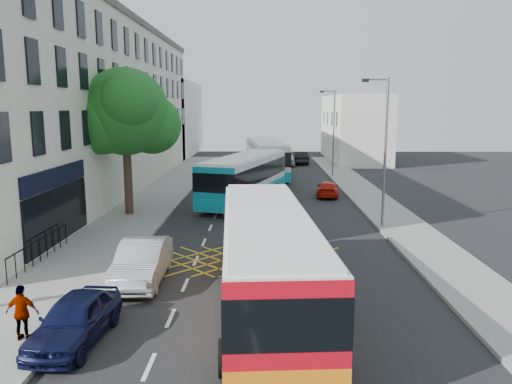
{
  "coord_description": "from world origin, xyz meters",
  "views": [
    {
      "loc": [
        -0.26,
        -14.89,
        6.64
      ],
      "look_at": [
        -0.65,
        10.98,
        2.2
      ],
      "focal_mm": 35.0,
      "sensor_mm": 36.0,
      "label": 1
    }
  ],
  "objects_px": {
    "motorbike": "(250,300)",
    "red_hatchback": "(327,189)",
    "parked_car_blue": "(75,319)",
    "distant_car_grey": "(249,158)",
    "pedestrian_far": "(22,313)",
    "lamp_near": "(384,145)",
    "bus_mid": "(245,178)",
    "street_tree": "(125,113)",
    "bus_far": "(266,158)",
    "distant_car_dark": "(299,158)",
    "lamp_far": "(333,129)",
    "distant_car_silver": "(288,159)",
    "parked_car_silver": "(142,262)",
    "bus_near": "(267,260)"
  },
  "relations": [
    {
      "from": "street_tree",
      "to": "pedestrian_far",
      "type": "relative_size",
      "value": 5.52
    },
    {
      "from": "street_tree",
      "to": "distant_car_grey",
      "type": "height_order",
      "value": "street_tree"
    },
    {
      "from": "motorbike",
      "to": "distant_car_dark",
      "type": "xyz_separation_m",
      "value": [
        4.61,
        44.14,
        -0.17
      ]
    },
    {
      "from": "parked_car_silver",
      "to": "distant_car_dark",
      "type": "xyz_separation_m",
      "value": [
        8.86,
        40.06,
        -0.04
      ]
    },
    {
      "from": "street_tree",
      "to": "bus_mid",
      "type": "height_order",
      "value": "street_tree"
    },
    {
      "from": "bus_mid",
      "to": "parked_car_silver",
      "type": "relative_size",
      "value": 2.52
    },
    {
      "from": "bus_mid",
      "to": "distant_car_grey",
      "type": "relative_size",
      "value": 2.84
    },
    {
      "from": "red_hatchback",
      "to": "bus_near",
      "type": "bearing_deg",
      "value": 85.52
    },
    {
      "from": "distant_car_silver",
      "to": "pedestrian_far",
      "type": "bearing_deg",
      "value": 81.58
    },
    {
      "from": "motorbike",
      "to": "red_hatchback",
      "type": "bearing_deg",
      "value": 63.27
    },
    {
      "from": "parked_car_blue",
      "to": "distant_car_dark",
      "type": "height_order",
      "value": "distant_car_dark"
    },
    {
      "from": "motorbike",
      "to": "distant_car_silver",
      "type": "bearing_deg",
      "value": 71.91
    },
    {
      "from": "street_tree",
      "to": "bus_far",
      "type": "height_order",
      "value": "street_tree"
    },
    {
      "from": "street_tree",
      "to": "red_hatchback",
      "type": "relative_size",
      "value": 2.23
    },
    {
      "from": "parked_car_blue",
      "to": "distant_car_silver",
      "type": "bearing_deg",
      "value": 83.47
    },
    {
      "from": "bus_mid",
      "to": "parked_car_silver",
      "type": "bearing_deg",
      "value": -84.67
    },
    {
      "from": "lamp_near",
      "to": "motorbike",
      "type": "height_order",
      "value": "lamp_near"
    },
    {
      "from": "street_tree",
      "to": "distant_car_grey",
      "type": "relative_size",
      "value": 2.09
    },
    {
      "from": "distant_car_dark",
      "to": "lamp_far",
      "type": "bearing_deg",
      "value": 95.59
    },
    {
      "from": "lamp_far",
      "to": "motorbike",
      "type": "relative_size",
      "value": 3.73
    },
    {
      "from": "distant_car_grey",
      "to": "distant_car_dark",
      "type": "height_order",
      "value": "distant_car_dark"
    },
    {
      "from": "distant_car_silver",
      "to": "pedestrian_far",
      "type": "distance_m",
      "value": 44.33
    },
    {
      "from": "bus_near",
      "to": "parked_car_silver",
      "type": "height_order",
      "value": "bus_near"
    },
    {
      "from": "lamp_far",
      "to": "distant_car_silver",
      "type": "relative_size",
      "value": 1.82
    },
    {
      "from": "distant_car_dark",
      "to": "lamp_near",
      "type": "bearing_deg",
      "value": 88.6
    },
    {
      "from": "distant_car_silver",
      "to": "distant_car_dark",
      "type": "relative_size",
      "value": 0.98
    },
    {
      "from": "bus_near",
      "to": "bus_mid",
      "type": "xyz_separation_m",
      "value": [
        -1.39,
        19.12,
        -0.02
      ]
    },
    {
      "from": "bus_mid",
      "to": "distant_car_grey",
      "type": "xyz_separation_m",
      "value": [
        -0.48,
        24.83,
        -1.14
      ]
    },
    {
      "from": "parked_car_blue",
      "to": "red_hatchback",
      "type": "distance_m",
      "value": 25.7
    },
    {
      "from": "motorbike",
      "to": "bus_near",
      "type": "bearing_deg",
      "value": 54.35
    },
    {
      "from": "distant_car_grey",
      "to": "pedestrian_far",
      "type": "height_order",
      "value": "pedestrian_far"
    },
    {
      "from": "parked_car_silver",
      "to": "lamp_near",
      "type": "bearing_deg",
      "value": 36.23
    },
    {
      "from": "street_tree",
      "to": "motorbike",
      "type": "height_order",
      "value": "street_tree"
    },
    {
      "from": "street_tree",
      "to": "lamp_far",
      "type": "xyz_separation_m",
      "value": [
        14.71,
        17.03,
        -1.68
      ]
    },
    {
      "from": "lamp_near",
      "to": "lamp_far",
      "type": "height_order",
      "value": "same"
    },
    {
      "from": "distant_car_grey",
      "to": "lamp_near",
      "type": "bearing_deg",
      "value": -83.59
    },
    {
      "from": "lamp_near",
      "to": "distant_car_grey",
      "type": "xyz_separation_m",
      "value": [
        -8.21,
        32.54,
        -4.03
      ]
    },
    {
      "from": "lamp_near",
      "to": "red_hatchback",
      "type": "height_order",
      "value": "lamp_near"
    },
    {
      "from": "distant_car_grey",
      "to": "red_hatchback",
      "type": "bearing_deg",
      "value": -81.55
    },
    {
      "from": "street_tree",
      "to": "parked_car_blue",
      "type": "xyz_separation_m",
      "value": [
        2.91,
        -16.61,
        -5.61
      ]
    },
    {
      "from": "lamp_near",
      "to": "bus_mid",
      "type": "distance_m",
      "value": 11.29
    },
    {
      "from": "street_tree",
      "to": "lamp_near",
      "type": "bearing_deg",
      "value": -11.4
    },
    {
      "from": "bus_mid",
      "to": "distant_car_silver",
      "type": "height_order",
      "value": "bus_mid"
    },
    {
      "from": "motorbike",
      "to": "red_hatchback",
      "type": "height_order",
      "value": "motorbike"
    },
    {
      "from": "red_hatchback",
      "to": "distant_car_dark",
      "type": "distance_m",
      "value": 21.48
    },
    {
      "from": "street_tree",
      "to": "parked_car_silver",
      "type": "relative_size",
      "value": 1.85
    },
    {
      "from": "lamp_far",
      "to": "pedestrian_far",
      "type": "distance_m",
      "value": 36.49
    },
    {
      "from": "bus_far",
      "to": "distant_car_silver",
      "type": "xyz_separation_m",
      "value": [
        2.53,
        9.31,
        -1.08
      ]
    },
    {
      "from": "bus_mid",
      "to": "distant_car_silver",
      "type": "xyz_separation_m",
      "value": [
        4.03,
        21.76,
        -0.98
      ]
    },
    {
      "from": "parked_car_silver",
      "to": "bus_mid",
      "type": "bearing_deg",
      "value": 76.74
    }
  ]
}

